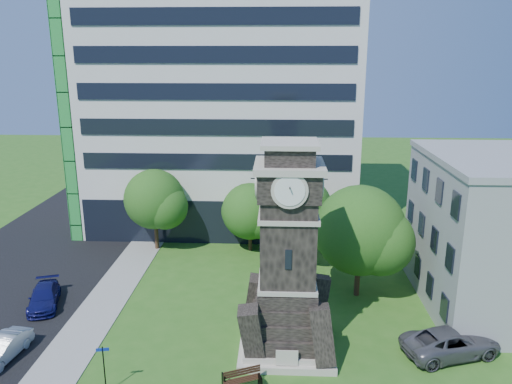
{
  "coord_description": "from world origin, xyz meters",
  "views": [
    {
      "loc": [
        2.42,
        -23.89,
        16.6
      ],
      "look_at": [
        0.94,
        8.12,
        7.75
      ],
      "focal_mm": 35.0,
      "sensor_mm": 36.0,
      "label": 1
    }
  ],
  "objects_px": {
    "street_sign": "(104,364)",
    "park_bench": "(242,378)",
    "clock_tower": "(288,264)",
    "car_street_north": "(44,297)",
    "car_street_mid": "(2,349)",
    "car_east_lot": "(451,342)"
  },
  "relations": [
    {
      "from": "street_sign",
      "to": "park_bench",
      "type": "bearing_deg",
      "value": -4.81
    },
    {
      "from": "clock_tower",
      "to": "car_street_north",
      "type": "distance_m",
      "value": 17.6
    },
    {
      "from": "car_street_mid",
      "to": "street_sign",
      "type": "distance_m",
      "value": 7.3
    },
    {
      "from": "car_street_mid",
      "to": "park_bench",
      "type": "height_order",
      "value": "car_street_mid"
    },
    {
      "from": "car_street_mid",
      "to": "park_bench",
      "type": "xyz_separation_m",
      "value": [
        13.63,
        -1.86,
        -0.1
      ]
    },
    {
      "from": "clock_tower",
      "to": "park_bench",
      "type": "height_order",
      "value": "clock_tower"
    },
    {
      "from": "car_street_mid",
      "to": "car_street_north",
      "type": "bearing_deg",
      "value": 101.78
    },
    {
      "from": "park_bench",
      "to": "street_sign",
      "type": "distance_m",
      "value": 7.0
    },
    {
      "from": "clock_tower",
      "to": "street_sign",
      "type": "distance_m",
      "value": 10.87
    },
    {
      "from": "clock_tower",
      "to": "street_sign",
      "type": "xyz_separation_m",
      "value": [
        -9.19,
        -4.52,
        -3.63
      ]
    },
    {
      "from": "car_street_north",
      "to": "street_sign",
      "type": "relative_size",
      "value": 1.7
    },
    {
      "from": "clock_tower",
      "to": "car_street_mid",
      "type": "xyz_separation_m",
      "value": [
        -15.95,
        -1.95,
        -4.63
      ]
    },
    {
      "from": "park_bench",
      "to": "car_street_north",
      "type": "bearing_deg",
      "value": 126.96
    },
    {
      "from": "car_street_north",
      "to": "car_street_mid",
      "type": "bearing_deg",
      "value": -102.85
    },
    {
      "from": "clock_tower",
      "to": "street_sign",
      "type": "relative_size",
      "value": 4.63
    },
    {
      "from": "car_east_lot",
      "to": "street_sign",
      "type": "xyz_separation_m",
      "value": [
        -18.57,
        -4.21,
        0.87
      ]
    },
    {
      "from": "park_bench",
      "to": "street_sign",
      "type": "xyz_separation_m",
      "value": [
        -6.87,
        -0.71,
        1.1
      ]
    },
    {
      "from": "clock_tower",
      "to": "street_sign",
      "type": "bearing_deg",
      "value": -153.8
    },
    {
      "from": "clock_tower",
      "to": "park_bench",
      "type": "xyz_separation_m",
      "value": [
        -2.32,
        -3.81,
        -4.73
      ]
    },
    {
      "from": "car_street_mid",
      "to": "street_sign",
      "type": "height_order",
      "value": "street_sign"
    },
    {
      "from": "car_east_lot",
      "to": "street_sign",
      "type": "relative_size",
      "value": 2.14
    },
    {
      "from": "car_street_north",
      "to": "street_sign",
      "type": "height_order",
      "value": "street_sign"
    }
  ]
}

